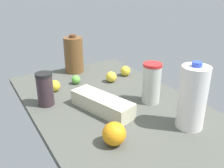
{
  "coord_description": "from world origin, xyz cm",
  "views": [
    {
      "loc": [
        94.68,
        -56.47,
        60.42
      ],
      "look_at": [
        0.0,
        0.0,
        13.0
      ],
      "focal_mm": 40.0,
      "sensor_mm": 36.0,
      "label": 1
    }
  ],
  "objects_px": {
    "egg_carton": "(102,104)",
    "milk_jug": "(192,98)",
    "lemon_near_front": "(125,71)",
    "lemon_loose": "(111,77)",
    "lemon_by_jug": "(54,86)",
    "chocolate_milk_jug": "(74,55)",
    "shaker_bottle": "(45,89)",
    "tumbler_cup": "(152,83)",
    "lime_beside_bowl": "(76,80)",
    "orange_far_back": "(114,134)"
  },
  "relations": [
    {
      "from": "egg_carton",
      "to": "milk_jug",
      "type": "height_order",
      "value": "milk_jug"
    },
    {
      "from": "lemon_near_front",
      "to": "lemon_loose",
      "type": "bearing_deg",
      "value": -72.09
    },
    {
      "from": "milk_jug",
      "to": "lemon_by_jug",
      "type": "bearing_deg",
      "value": -149.72
    },
    {
      "from": "chocolate_milk_jug",
      "to": "shaker_bottle",
      "type": "bearing_deg",
      "value": -39.85
    },
    {
      "from": "egg_carton",
      "to": "shaker_bottle",
      "type": "bearing_deg",
      "value": -150.47
    },
    {
      "from": "chocolate_milk_jug",
      "to": "egg_carton",
      "type": "xyz_separation_m",
      "value": [
        0.55,
        -0.1,
        -0.08
      ]
    },
    {
      "from": "milk_jug",
      "to": "lemon_near_front",
      "type": "relative_size",
      "value": 4.48
    },
    {
      "from": "tumbler_cup",
      "to": "lime_beside_bowl",
      "type": "height_order",
      "value": "tumbler_cup"
    },
    {
      "from": "lemon_loose",
      "to": "lemon_near_front",
      "type": "bearing_deg",
      "value": 107.91
    },
    {
      "from": "lemon_near_front",
      "to": "lemon_loose",
      "type": "height_order",
      "value": "same"
    },
    {
      "from": "orange_far_back",
      "to": "lemon_near_front",
      "type": "distance_m",
      "value": 0.71
    },
    {
      "from": "milk_jug",
      "to": "lemon_loose",
      "type": "bearing_deg",
      "value": -176.67
    },
    {
      "from": "chocolate_milk_jug",
      "to": "lemon_near_front",
      "type": "height_order",
      "value": "chocolate_milk_jug"
    },
    {
      "from": "chocolate_milk_jug",
      "to": "shaker_bottle",
      "type": "height_order",
      "value": "chocolate_milk_jug"
    },
    {
      "from": "tumbler_cup",
      "to": "shaker_bottle",
      "type": "distance_m",
      "value": 0.51
    },
    {
      "from": "tumbler_cup",
      "to": "milk_jug",
      "type": "distance_m",
      "value": 0.26
    },
    {
      "from": "chocolate_milk_jug",
      "to": "milk_jug",
      "type": "height_order",
      "value": "milk_jug"
    },
    {
      "from": "tumbler_cup",
      "to": "orange_far_back",
      "type": "relative_size",
      "value": 2.25
    },
    {
      "from": "chocolate_milk_jug",
      "to": "lemon_near_front",
      "type": "bearing_deg",
      "value": 46.7
    },
    {
      "from": "milk_jug",
      "to": "lime_beside_bowl",
      "type": "xyz_separation_m",
      "value": [
        -0.66,
        -0.22,
        -0.11
      ]
    },
    {
      "from": "tumbler_cup",
      "to": "shaker_bottle",
      "type": "bearing_deg",
      "value": -117.38
    },
    {
      "from": "lime_beside_bowl",
      "to": "chocolate_milk_jug",
      "type": "bearing_deg",
      "value": 159.33
    },
    {
      "from": "lemon_by_jug",
      "to": "orange_far_back",
      "type": "bearing_deg",
      "value": 3.42
    },
    {
      "from": "chocolate_milk_jug",
      "to": "tumbler_cup",
      "type": "bearing_deg",
      "value": 14.65
    },
    {
      "from": "lime_beside_bowl",
      "to": "lemon_loose",
      "type": "height_order",
      "value": "lemon_loose"
    },
    {
      "from": "shaker_bottle",
      "to": "lime_beside_bowl",
      "type": "distance_m",
      "value": 0.29
    },
    {
      "from": "milk_jug",
      "to": "orange_far_back",
      "type": "distance_m",
      "value": 0.35
    },
    {
      "from": "chocolate_milk_jug",
      "to": "lemon_by_jug",
      "type": "relative_size",
      "value": 3.95
    },
    {
      "from": "shaker_bottle",
      "to": "egg_carton",
      "type": "bearing_deg",
      "value": 46.46
    },
    {
      "from": "milk_jug",
      "to": "chocolate_milk_jug",
      "type": "bearing_deg",
      "value": -169.9
    },
    {
      "from": "orange_far_back",
      "to": "lemon_near_front",
      "type": "bearing_deg",
      "value": 142.96
    },
    {
      "from": "lime_beside_bowl",
      "to": "lemon_by_jug",
      "type": "height_order",
      "value": "lemon_by_jug"
    },
    {
      "from": "tumbler_cup",
      "to": "lime_beside_bowl",
      "type": "relative_size",
      "value": 3.92
    },
    {
      "from": "lemon_near_front",
      "to": "tumbler_cup",
      "type": "bearing_deg",
      "value": -14.09
    },
    {
      "from": "milk_jug",
      "to": "lemon_loose",
      "type": "xyz_separation_m",
      "value": [
        -0.58,
        -0.03,
        -0.1
      ]
    },
    {
      "from": "milk_jug",
      "to": "orange_far_back",
      "type": "height_order",
      "value": "milk_jug"
    },
    {
      "from": "chocolate_milk_jug",
      "to": "lemon_loose",
      "type": "relative_size",
      "value": 3.86
    },
    {
      "from": "orange_far_back",
      "to": "lime_beside_bowl",
      "type": "relative_size",
      "value": 1.74
    },
    {
      "from": "lime_beside_bowl",
      "to": "lemon_by_jug",
      "type": "distance_m",
      "value": 0.14
    },
    {
      "from": "tumbler_cup",
      "to": "milk_jug",
      "type": "xyz_separation_m",
      "value": [
        0.26,
        -0.0,
        0.03
      ]
    },
    {
      "from": "lemon_near_front",
      "to": "lime_beside_bowl",
      "type": "relative_size",
      "value": 1.23
    },
    {
      "from": "tumbler_cup",
      "to": "lemon_loose",
      "type": "bearing_deg",
      "value": -173.36
    },
    {
      "from": "chocolate_milk_jug",
      "to": "orange_far_back",
      "type": "height_order",
      "value": "chocolate_milk_jug"
    },
    {
      "from": "milk_jug",
      "to": "lemon_loose",
      "type": "height_order",
      "value": "milk_jug"
    },
    {
      "from": "shaker_bottle",
      "to": "tumbler_cup",
      "type": "bearing_deg",
      "value": 62.62
    },
    {
      "from": "tumbler_cup",
      "to": "lemon_loose",
      "type": "height_order",
      "value": "tumbler_cup"
    },
    {
      "from": "lemon_by_jug",
      "to": "egg_carton",
      "type": "bearing_deg",
      "value": 19.71
    },
    {
      "from": "chocolate_milk_jug",
      "to": "lemon_loose",
      "type": "distance_m",
      "value": 0.31
    },
    {
      "from": "orange_far_back",
      "to": "lemon_by_jug",
      "type": "height_order",
      "value": "orange_far_back"
    },
    {
      "from": "lemon_by_jug",
      "to": "tumbler_cup",
      "type": "bearing_deg",
      "value": 45.08
    }
  ]
}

